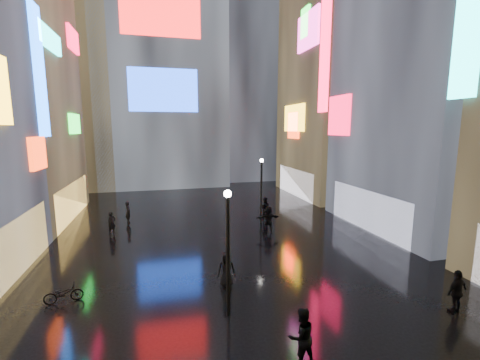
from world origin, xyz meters
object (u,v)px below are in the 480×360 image
object	(u,v)px
bicycle	(64,293)
lamp_far	(261,187)
lamp_near	(228,246)
pedestrian_3	(457,292)

from	to	relation	value
bicycle	lamp_far	bearing A→B (deg)	-60.82
lamp_near	bicycle	size ratio (longest dim) A/B	3.30
lamp_near	pedestrian_3	size ratio (longest dim) A/B	2.83
pedestrian_3	bicycle	world-z (taller)	pedestrian_3
lamp_far	bicycle	world-z (taller)	lamp_far
lamp_near	lamp_far	bearing A→B (deg)	66.22
lamp_far	pedestrian_3	size ratio (longest dim) A/B	2.83
lamp_far	bicycle	size ratio (longest dim) A/B	3.30
lamp_near	pedestrian_3	bearing A→B (deg)	-13.04
bicycle	lamp_near	bearing A→B (deg)	-120.37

